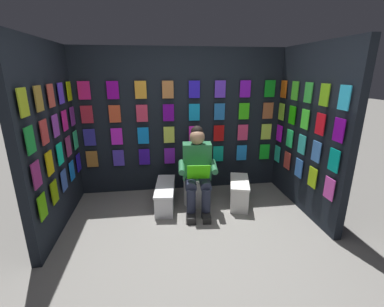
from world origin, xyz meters
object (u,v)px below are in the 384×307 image
at_px(toilet, 196,181).
at_px(comic_longbox_near, 165,195).
at_px(person_reading, 197,169).
at_px(comic_longbox_far, 239,192).

relative_size(toilet, comic_longbox_near, 0.93).
bearing_deg(comic_longbox_near, toilet, -163.15).
height_order(person_reading, comic_longbox_near, person_reading).
bearing_deg(toilet, person_reading, 90.68).
height_order(toilet, comic_longbox_far, toilet).
relative_size(person_reading, comic_longbox_far, 1.75).
height_order(comic_longbox_near, comic_longbox_far, comic_longbox_far).
bearing_deg(comic_longbox_far, comic_longbox_near, 10.29).
relative_size(toilet, person_reading, 0.65).
bearing_deg(comic_longbox_far, person_reading, 18.71).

